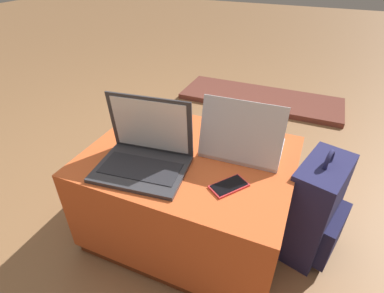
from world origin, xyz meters
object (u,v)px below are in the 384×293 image
object	(u,v)px
laptop_near	(145,153)
backpack	(315,211)
laptop_far	(242,142)
cell_phone	(229,186)

from	to	relation	value
laptop_near	backpack	xyz separation A→B (m)	(0.67, 0.25, -0.28)
laptop_near	laptop_far	distance (m)	0.40
laptop_near	laptop_far	size ratio (longest dim) A/B	1.12
laptop_far	cell_phone	xyz separation A→B (m)	(0.02, -0.23, -0.05)
cell_phone	backpack	size ratio (longest dim) A/B	0.28
laptop_far	backpack	world-z (taller)	laptop_far
cell_phone	backpack	bearing A→B (deg)	-107.43
laptop_near	laptop_far	xyz separation A→B (m)	(0.33, 0.23, -0.00)
laptop_far	cell_phone	bearing A→B (deg)	92.29
laptop_far	cell_phone	world-z (taller)	laptop_far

